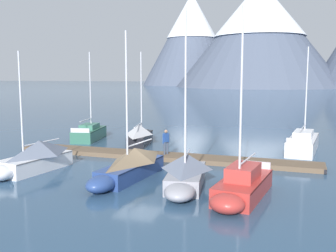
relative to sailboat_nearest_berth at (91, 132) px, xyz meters
name	(u,v)px	position (x,y,z in m)	size (l,w,h in m)	color
ground_plane	(138,172)	(8.56, -10.24, -0.59)	(700.00, 700.00, 0.00)	#2D4C6B
mountain_west_summit	(192,37)	(-39.97, 201.72, 28.33)	(58.94, 58.94, 54.70)	#4C566B
mountain_central_massif	(259,31)	(1.92, 173.01, 27.28)	(83.25, 83.25, 52.37)	#4C566B
dock	(159,156)	(8.56, -6.24, -0.45)	(21.37, 2.80, 0.30)	brown
sailboat_nearest_berth	(91,132)	(0.00, 0.00, 0.00)	(2.71, 6.34, 7.72)	#336B56
sailboat_second_berth	(33,158)	(2.54, -11.93, 0.24)	(2.61, 5.87, 7.02)	white
sailboat_mid_dock_port	(141,134)	(5.19, -1.05, 0.20)	(2.48, 6.31, 7.61)	black
sailboat_mid_dock_starboard	(129,165)	(8.67, -11.85, 0.18)	(2.30, 6.67, 7.99)	navy
sailboat_far_berth	(186,172)	(12.00, -12.37, 0.15)	(2.45, 5.92, 8.90)	#93939E
sailboat_outer_slip	(241,186)	(14.96, -13.52, 0.01)	(2.46, 5.82, 8.61)	#B2332D
sailboat_end_of_dock	(304,142)	(18.14, -0.17, 0.05)	(2.63, 7.51, 7.82)	silver
person_on_dock	(166,140)	(9.01, -6.17, 0.67)	(0.39, 0.52, 1.69)	#384256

